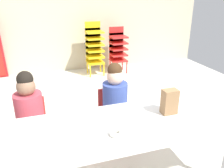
{
  "coord_description": "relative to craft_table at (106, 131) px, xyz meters",
  "views": [
    {
      "loc": [
        -0.63,
        -2.13,
        1.58
      ],
      "look_at": [
        -0.05,
        -0.35,
        0.84
      ],
      "focal_mm": 37.46,
      "sensor_mm": 36.0,
      "label": 1
    }
  ],
  "objects": [
    {
      "name": "paper_plate_center_table",
      "position": [
        -0.68,
        -0.15,
        0.05
      ],
      "size": [
        0.18,
        0.18,
        0.01
      ],
      "primitive_type": "cylinder",
      "color": "white",
      "rests_on": "craft_table"
    },
    {
      "name": "seated_child_near_camera",
      "position": [
        -0.59,
        0.58,
        0.01
      ],
      "size": [
        0.32,
        0.31,
        0.92
      ],
      "color": "red",
      "rests_on": "ground_plane"
    },
    {
      "name": "paper_bag_brown",
      "position": [
        0.58,
        0.04,
        0.16
      ],
      "size": [
        0.13,
        0.09,
        0.22
      ],
      "primitive_type": "cube",
      "color": "#9E754C",
      "rests_on": "craft_table"
    },
    {
      "name": "ground_plane",
      "position": [
        0.18,
        0.6,
        -0.55
      ],
      "size": [
        5.9,
        5.54,
        0.02
      ],
      "color": "silver"
    },
    {
      "name": "kid_chair_red_stack",
      "position": [
        1.12,
        2.91,
        -0.03
      ],
      "size": [
        0.32,
        0.3,
        0.92
      ],
      "color": "red",
      "rests_on": "ground_plane"
    },
    {
      "name": "donut_powdered_on_plate",
      "position": [
        0.03,
        -0.15,
        0.07
      ],
      "size": [
        0.11,
        0.11,
        0.03
      ],
      "primitive_type": "torus",
      "color": "white",
      "rests_on": "craft_table"
    },
    {
      "name": "craft_table",
      "position": [
        0.0,
        0.0,
        0.0
      ],
      "size": [
        2.13,
        0.7,
        0.59
      ],
      "color": "white",
      "rests_on": "ground_plane"
    },
    {
      "name": "back_wall",
      "position": [
        0.18,
        3.37,
        0.76
      ],
      "size": [
        5.9,
        0.1,
        2.61
      ],
      "primitive_type": "cube",
      "color": "beige",
      "rests_on": "ground_plane"
    },
    {
      "name": "kid_chair_yellow_stack",
      "position": [
        0.63,
        2.91,
        0.03
      ],
      "size": [
        0.32,
        0.3,
        1.04
      ],
      "color": "yellow",
      "rests_on": "ground_plane"
    },
    {
      "name": "paper_plate_near_edge",
      "position": [
        0.03,
        -0.15,
        0.05
      ],
      "size": [
        0.18,
        0.18,
        0.01
      ],
      "primitive_type": "cylinder",
      "color": "white",
      "rests_on": "craft_table"
    },
    {
      "name": "seated_child_middle_seat",
      "position": [
        0.27,
        0.58,
        0.01
      ],
      "size": [
        0.32,
        0.31,
        0.92
      ],
      "color": "red",
      "rests_on": "ground_plane"
    }
  ]
}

